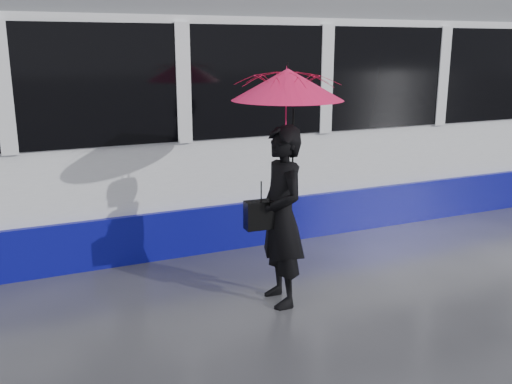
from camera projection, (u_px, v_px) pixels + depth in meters
name	position (u px, v px, depth m)	size (l,w,h in m)	color
ground	(247.00, 288.00, 6.42)	(90.00, 90.00, 0.00)	#28292D
rails	(182.00, 225.00, 8.63)	(34.00, 1.51, 0.02)	#3F3D38
tram	(48.00, 124.00, 7.52)	(26.00, 2.56, 3.35)	white
woman	(281.00, 217.00, 5.85)	(0.69, 0.45, 1.89)	black
umbrella	(287.00, 107.00, 5.59)	(1.16, 1.16, 1.27)	#DD126A
handbag	(261.00, 215.00, 5.77)	(0.34, 0.16, 0.47)	black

